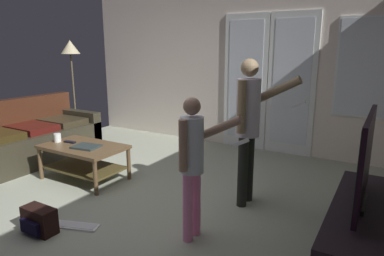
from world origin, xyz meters
name	(u,v)px	position (x,y,z in m)	size (l,w,h in m)	color
ground_plane	(116,203)	(0.00, 0.00, -0.01)	(5.42, 5.55, 0.02)	#999F8B
wall_back_with_doors	(233,70)	(0.14, 2.74, 1.28)	(5.42, 0.09, 2.63)	silver
leather_couch	(30,140)	(-2.06, 0.43, 0.31)	(0.88, 1.93, 0.90)	#2F2C20
coffee_table	(84,155)	(-0.81, 0.31, 0.32)	(1.04, 0.64, 0.45)	brown
tv_stand	(357,232)	(2.34, 0.23, 0.22)	(0.40, 1.59, 0.44)	black
flat_screen_tv	(365,161)	(2.33, 0.24, 0.81)	(0.08, 1.02, 0.73)	black
person_adult	(249,119)	(1.22, 0.71, 0.92)	(0.66, 0.41, 1.53)	black
person_child	(193,156)	(1.08, -0.18, 0.75)	(0.55, 0.34, 1.25)	pink
floor_lamp	(71,55)	(-2.36, 1.54, 1.51)	(0.32, 0.32, 1.76)	#31322A
backpack	(39,221)	(-0.17, -0.82, 0.12)	(0.33, 0.20, 0.24)	black
loose_keyboard	(76,226)	(0.04, -0.58, 0.01)	(0.46, 0.27, 0.02)	white
laptop_closed	(86,147)	(-0.70, 0.26, 0.46)	(0.31, 0.24, 0.02)	#2C3635
cup_near_edge	(57,138)	(-1.22, 0.26, 0.50)	(0.09, 0.09, 0.11)	white
tv_remote_black	(70,142)	(-1.05, 0.31, 0.46)	(0.17, 0.05, 0.02)	black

